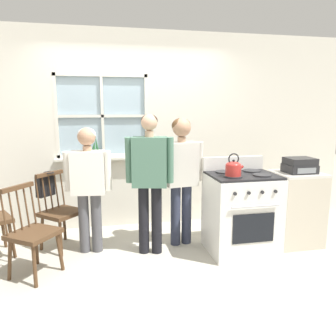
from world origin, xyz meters
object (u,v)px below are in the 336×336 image
(stove, at_px, (241,212))
(potted_plant, at_px, (95,153))
(chair_by_window, at_px, (60,213))
(side_counter, at_px, (296,208))
(handbag, at_px, (45,185))
(kettle, at_px, (233,168))
(stereo, at_px, (300,165))
(chair_near_wall, at_px, (32,234))
(person_adult_right, at_px, (181,168))
(person_teen_center, at_px, (150,172))
(person_elderly_left, at_px, (88,179))

(stove, xyz_separation_m, potted_plant, (-1.65, 1.08, 0.60))
(chair_by_window, distance_m, side_counter, 2.86)
(potted_plant, height_order, handbag, potted_plant)
(kettle, relative_size, stereo, 0.73)
(chair_near_wall, distance_m, potted_plant, 1.49)
(chair_by_window, xyz_separation_m, side_counter, (2.82, -0.45, 0.02))
(chair_by_window, bearing_deg, person_adult_right, -54.62)
(kettle, bearing_deg, person_teen_center, 161.08)
(potted_plant, height_order, stereo, potted_plant)
(person_adult_right, xyz_separation_m, stereo, (1.38, -0.29, 0.03))
(stove, bearing_deg, side_counter, 5.38)
(person_teen_center, height_order, person_adult_right, person_teen_center)
(chair_by_window, height_order, chair_near_wall, same)
(chair_by_window, relative_size, handbag, 2.98)
(chair_near_wall, xyz_separation_m, potted_plant, (0.62, 1.19, 0.64))
(kettle, relative_size, potted_plant, 0.80)
(handbag, height_order, stereo, stereo)
(person_elderly_left, distance_m, person_adult_right, 1.09)
(person_adult_right, height_order, stereo, person_adult_right)
(handbag, xyz_separation_m, stereo, (3.00, -0.64, 0.24))
(person_elderly_left, xyz_separation_m, stove, (1.72, -0.34, -0.40))
(kettle, bearing_deg, potted_plant, 140.52)
(person_adult_right, bearing_deg, stove, -37.22)
(person_elderly_left, bearing_deg, chair_near_wall, -133.92)
(stove, bearing_deg, chair_by_window, 165.76)
(chair_near_wall, relative_size, side_counter, 1.02)
(handbag, bearing_deg, person_adult_right, -11.98)
(side_counter, bearing_deg, stereo, -90.00)
(person_adult_right, distance_m, side_counter, 1.50)
(person_elderly_left, bearing_deg, potted_plant, 90.84)
(person_adult_right, bearing_deg, side_counter, -19.86)
(chair_by_window, distance_m, person_adult_right, 1.54)
(chair_near_wall, distance_m, person_elderly_left, 0.84)
(chair_near_wall, height_order, stereo, stereo)
(person_elderly_left, relative_size, potted_plant, 4.68)
(kettle, height_order, potted_plant, potted_plant)
(chair_near_wall, relative_size, person_elderly_left, 0.63)
(kettle, bearing_deg, chair_by_window, 160.92)
(handbag, relative_size, side_counter, 0.34)
(stove, bearing_deg, person_elderly_left, 168.84)
(person_teen_center, relative_size, handbag, 5.21)
(kettle, bearing_deg, side_counter, 12.36)
(chair_by_window, distance_m, person_elderly_left, 0.59)
(person_adult_right, xyz_separation_m, side_counter, (1.38, -0.27, -0.50))
(chair_near_wall, xyz_separation_m, person_adult_right, (1.64, 0.45, 0.52))
(person_teen_center, distance_m, stereo, 1.80)
(stove, distance_m, potted_plant, 2.06)
(potted_plant, bearing_deg, side_counter, -22.89)
(chair_near_wall, bearing_deg, person_adult_right, -39.27)
(chair_near_wall, height_order, stove, stove)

